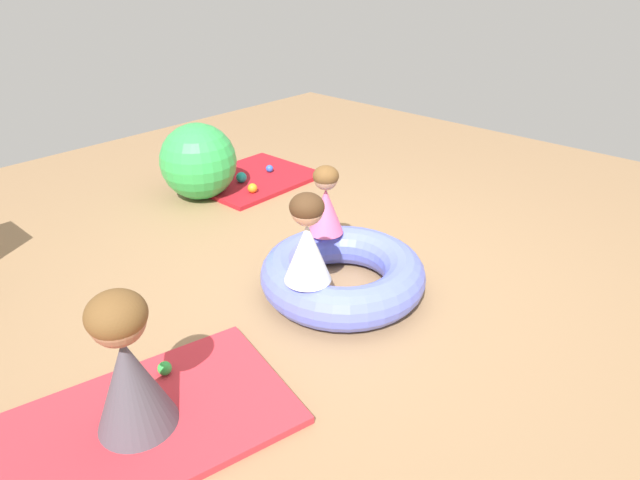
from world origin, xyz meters
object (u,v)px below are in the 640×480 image
Objects in this scene: inflatable_cushion at (343,274)px; play_ball_orange at (252,188)px; child_in_white at (307,239)px; play_ball_teal at (241,177)px; play_ball_blue at (270,169)px; child_in_pink at (326,201)px; adult_seated at (127,365)px; exercise_ball_large at (198,161)px; play_ball_green at (165,368)px.

play_ball_orange is at bearing 68.32° from inflatable_cushion.
play_ball_teal is (1.10, 1.92, -0.45)m from child_in_white.
play_ball_teal is 0.37m from play_ball_blue.
child_in_pink is 0.67× the size of adult_seated.
exercise_ball_large reaches higher than play_ball_orange.
inflatable_cushion is at bearing 25.55° from child_in_pink.
play_ball_blue is (2.65, 1.96, -0.31)m from adult_seated.
play_ball_blue is at bearing 93.82° from child_in_white.
child_in_white reaches higher than play_ball_green.
child_in_pink is at bearing -109.67° from play_ball_teal.
exercise_ball_large is (-0.78, 0.07, 0.26)m from play_ball_blue.
inflatable_cushion is 10.59× the size of play_ball_teal.
play_ball_teal is 1.40× the size of play_ball_blue.
child_in_pink is 1.76m from adult_seated.
play_ball_blue is at bearing 0.98° from play_ball_teal.
play_ball_blue is at bearing 30.46° from play_ball_orange.
adult_seated is 2.78m from play_ball_orange.
adult_seated reaches higher than child_in_pink.
inflatable_cushion reaches higher than play_ball_teal.
play_ball_orange is 0.53m from exercise_ball_large.
play_ball_orange reaches higher than play_ball_blue.
inflatable_cushion reaches higher than play_ball_orange.
child_in_pink is 6.63× the size of play_ball_blue.
exercise_ball_large is (1.87, 2.03, -0.05)m from adult_seated.
inflatable_cushion is 12.16× the size of play_ball_orange.
play_ball_blue is 0.11× the size of exercise_ball_large.
play_ball_teal is 0.28m from play_ball_orange.
play_ball_teal is at bearing 101.33° from child_in_white.
play_ball_green is (-2.01, -1.76, -0.01)m from play_ball_teal.
play_ball_teal is at bearing -144.37° from child_in_pink.
adult_seated is 2.76m from exercise_ball_large.
child_in_white is 6.23× the size of play_ball_orange.
exercise_ball_large is at bearing 80.41° from inflatable_cushion.
adult_seated is 3.02m from play_ball_teal.
play_ball_blue is 0.98× the size of play_ball_green.
inflatable_cushion is at bearing -99.59° from exercise_ball_large.
exercise_ball_large is (0.16, 1.66, -0.16)m from child_in_pink.
exercise_ball_large is (1.60, 1.83, 0.26)m from play_ball_green.
child_in_white reaches higher than inflatable_cushion.
child_in_pink reaches higher than exercise_ball_large.
exercise_ball_large is (-0.31, 0.34, 0.25)m from play_ball_orange.
play_ball_green is at bearing -27.74° from child_in_pink.
child_in_pink reaches higher than inflatable_cushion.
inflatable_cushion is 1.49× the size of adult_seated.
adult_seated is 1.06× the size of exercise_ball_large.
play_ball_blue is (0.93, 1.59, -0.43)m from child_in_pink.
adult_seated reaches higher than inflatable_cushion.
play_ball_orange is at bearing -149.54° from play_ball_blue.
play_ball_orange is (2.18, 1.69, -0.30)m from adult_seated.
child_in_pink is 4.75× the size of play_ball_teal.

